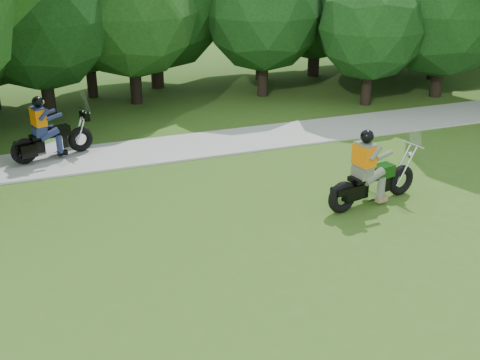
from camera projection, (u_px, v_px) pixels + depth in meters
ground at (438, 254)px, 12.42m from camera, size 100.00×100.00×0.00m
walkway at (282, 135)px, 19.31m from camera, size 60.00×2.20×0.06m
chopper_motorcycle at (369, 177)px, 14.33m from camera, size 2.69×1.02×1.94m
touring_motorcycle at (47, 136)px, 17.04m from camera, size 2.38×1.24×1.86m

